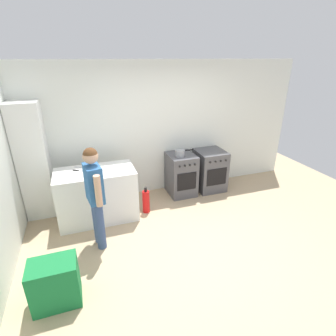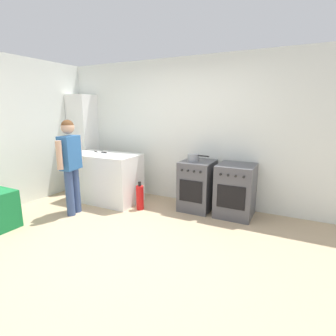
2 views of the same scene
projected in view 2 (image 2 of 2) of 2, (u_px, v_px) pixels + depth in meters
name	position (u px, v px, depth m)	size (l,w,h in m)	color
ground_plane	(128.00, 244.00, 3.39)	(8.00, 8.00, 0.00)	tan
back_wall	(188.00, 132.00, 4.80)	(6.00, 0.10, 2.60)	silver
side_wall_left	(17.00, 133.00, 4.59)	(0.10, 3.10, 2.60)	silver
counter_unit	(105.00, 177.00, 4.93)	(1.30, 0.70, 0.90)	white
oven_left	(197.00, 185.00, 4.51)	(0.52, 0.62, 0.85)	#4C4C51
oven_right	(235.00, 190.00, 4.23)	(0.58, 0.62, 0.85)	#4C4C51
pot	(193.00, 158.00, 4.37)	(0.37, 0.19, 0.13)	gray
knife_utility	(97.00, 152.00, 5.00)	(0.23, 0.15, 0.01)	silver
knife_bread	(104.00, 152.00, 5.05)	(0.31, 0.22, 0.01)	silver
knife_chef	(105.00, 153.00, 4.86)	(0.30, 0.13, 0.01)	silver
person	(70.00, 160.00, 4.20)	(0.25, 0.56, 1.55)	#384C7A
fire_extinguisher	(140.00, 197.00, 4.52)	(0.13, 0.13, 0.50)	red
recycling_crate_lower	(0.00, 218.00, 3.85)	(0.52, 0.36, 0.28)	#197238
larder_cabinet	(84.00, 143.00, 5.64)	(0.48, 0.44, 2.00)	white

